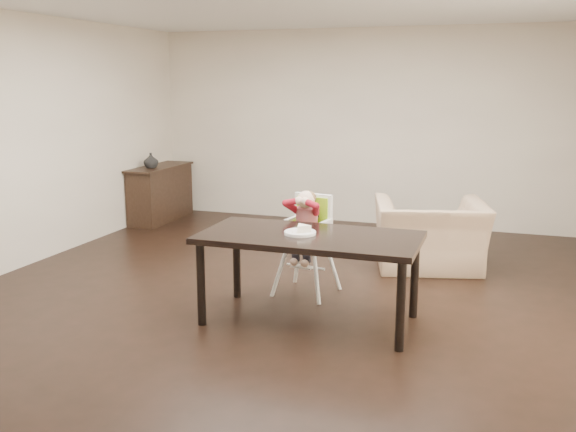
# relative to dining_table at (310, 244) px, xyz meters

# --- Properties ---
(ground) EXTENTS (7.00, 7.00, 0.00)m
(ground) POSITION_rel_dining_table_xyz_m (-0.42, 0.43, -0.67)
(ground) COLOR black
(ground) RESTS_ON ground
(room_walls) EXTENTS (6.02, 7.02, 2.71)m
(room_walls) POSITION_rel_dining_table_xyz_m (-0.42, 0.43, 1.18)
(room_walls) COLOR beige
(room_walls) RESTS_ON ground
(dining_table) EXTENTS (1.80, 0.90, 0.75)m
(dining_table) POSITION_rel_dining_table_xyz_m (0.00, 0.00, 0.00)
(dining_table) COLOR black
(dining_table) RESTS_ON ground
(high_chair) EXTENTS (0.47, 0.47, 0.99)m
(high_chair) POSITION_rel_dining_table_xyz_m (-0.24, 0.71, 0.03)
(high_chair) COLOR white
(high_chair) RESTS_ON ground
(plate) EXTENTS (0.32, 0.32, 0.08)m
(plate) POSITION_rel_dining_table_xyz_m (-0.07, -0.01, 0.11)
(plate) COLOR white
(plate) RESTS_ON dining_table
(armchair) EXTENTS (1.28, 1.00, 0.99)m
(armchair) POSITION_rel_dining_table_xyz_m (0.77, 1.89, -0.18)
(armchair) COLOR tan
(armchair) RESTS_ON ground
(sideboard) EXTENTS (0.44, 1.26, 0.79)m
(sideboard) POSITION_rel_dining_table_xyz_m (-3.20, 3.13, -0.27)
(sideboard) COLOR black
(sideboard) RESTS_ON ground
(vase) EXTENTS (0.26, 0.27, 0.20)m
(vase) POSITION_rel_dining_table_xyz_m (-3.20, 2.91, 0.22)
(vase) COLOR #99999E
(vase) RESTS_ON sideboard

